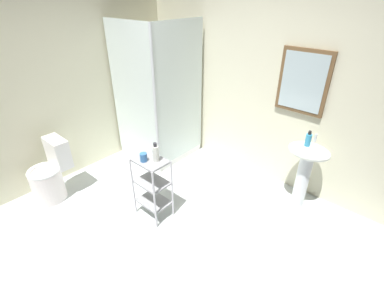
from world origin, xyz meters
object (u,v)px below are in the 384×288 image
object	(u,v)px
toilet	(50,176)
storage_cart	(152,183)
shower_stall	(160,129)
pedestal_sink	(306,164)
lotion_bottle_white	(156,153)
hand_soap_bottle	(308,139)
rinse_cup	(144,157)

from	to	relation	value
toilet	storage_cart	bearing A→B (deg)	28.01
shower_stall	pedestal_sink	bearing A→B (deg)	8.86
lotion_bottle_white	shower_stall	bearing A→B (deg)	136.55
pedestal_sink	toilet	xyz separation A→B (m)	(-2.36, -1.91, -0.26)
storage_cart	lotion_bottle_white	bearing A→B (deg)	28.48
shower_stall	pedestal_sink	xyz separation A→B (m)	(2.10, 0.33, 0.12)
shower_stall	pedestal_sink	size ratio (longest dim) A/B	2.47
shower_stall	lotion_bottle_white	bearing A→B (deg)	-43.45
shower_stall	storage_cart	world-z (taller)	shower_stall
shower_stall	pedestal_sink	distance (m)	2.13
pedestal_sink	hand_soap_bottle	distance (m)	0.31
shower_stall	storage_cart	size ratio (longest dim) A/B	2.70
toilet	shower_stall	bearing A→B (deg)	80.62
shower_stall	toilet	world-z (taller)	shower_stall
storage_cart	rinse_cup	bearing A→B (deg)	-124.24
hand_soap_bottle	lotion_bottle_white	world-z (taller)	hand_soap_bottle
toilet	hand_soap_bottle	distance (m)	3.05
storage_cart	rinse_cup	xyz separation A→B (m)	(-0.04, -0.05, 0.35)
hand_soap_bottle	storage_cart	bearing A→B (deg)	-132.22
pedestal_sink	hand_soap_bottle	size ratio (longest dim) A/B	4.58
toilet	storage_cart	xyz separation A→B (m)	(1.18, 0.63, 0.12)
storage_cart	rinse_cup	distance (m)	0.36
shower_stall	storage_cart	bearing A→B (deg)	-46.23
toilet	storage_cart	world-z (taller)	toilet
pedestal_sink	lotion_bottle_white	world-z (taller)	lotion_bottle_white
hand_soap_bottle	toilet	bearing A→B (deg)	-140.87
toilet	rinse_cup	distance (m)	1.36
pedestal_sink	storage_cart	size ratio (longest dim) A/B	1.09
pedestal_sink	hand_soap_bottle	xyz separation A→B (m)	(-0.03, -0.02, 0.31)
lotion_bottle_white	hand_soap_bottle	bearing A→B (deg)	48.55
shower_stall	rinse_cup	xyz separation A→B (m)	(0.88, -1.01, 0.32)
pedestal_sink	lotion_bottle_white	distance (m)	1.70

